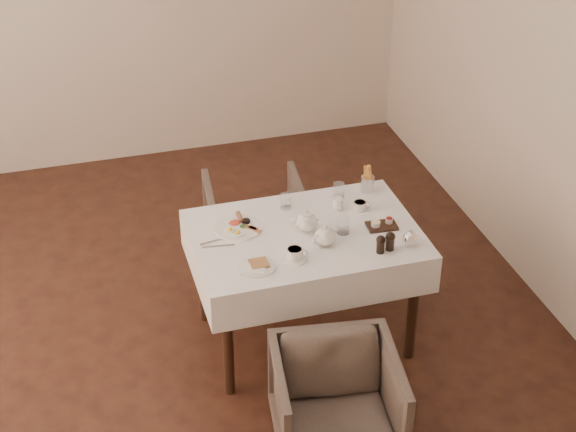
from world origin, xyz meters
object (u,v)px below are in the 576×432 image
Objects in this scene: armchair_near at (337,404)px; table at (305,250)px; armchair_far at (255,223)px; breakfast_plate at (238,227)px; teapot_centre at (306,221)px.

table is at bearing 91.49° from armchair_near.
armchair_far is 2.39× the size of breakfast_plate.
table is 0.96m from armchair_near.
armchair_far reaches higher than armchair_near.
table is 1.99× the size of armchair_near.
breakfast_plate reaches higher than table.
armchair_far is 0.90m from breakfast_plate.
armchair_far is (0.03, 1.76, 0.00)m from armchair_near.
breakfast_plate is at bearing 156.30° from table.
table is 4.68× the size of breakfast_plate.
armchair_near is (-0.10, -0.89, -0.35)m from table.
armchair_far is at bearing 93.82° from breakfast_plate.
teapot_centre reaches higher than table.
table is 0.40m from breakfast_plate.
table is at bearing 1.11° from breakfast_plate.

